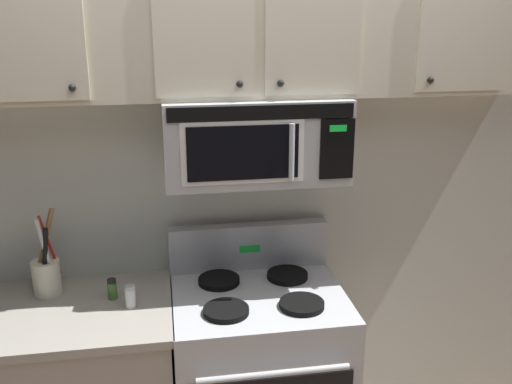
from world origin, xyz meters
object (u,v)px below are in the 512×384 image
object	(u,v)px
spice_jar	(112,289)
over_range_microwave	(254,138)
salt_shaker	(130,296)
utensil_crock_cream	(46,273)
stove_range	(258,378)

from	to	relation	value
spice_jar	over_range_microwave	bearing A→B (deg)	4.85
over_range_microwave	salt_shaker	bearing A→B (deg)	-165.61
utensil_crock_cream	spice_jar	world-z (taller)	utensil_crock_cream
over_range_microwave	salt_shaker	world-z (taller)	over_range_microwave
over_range_microwave	spice_jar	world-z (taller)	over_range_microwave
stove_range	salt_shaker	xyz separation A→B (m)	(-0.55, -0.02, 0.48)
utensil_crock_cream	salt_shaker	world-z (taller)	utensil_crock_cream
stove_range	salt_shaker	size ratio (longest dim) A/B	11.48
stove_range	spice_jar	world-z (taller)	stove_range
utensil_crock_cream	salt_shaker	distance (m)	0.40
utensil_crock_cream	salt_shaker	size ratio (longest dim) A/B	4.05
over_range_microwave	utensil_crock_cream	distance (m)	1.07
spice_jar	salt_shaker	bearing A→B (deg)	-47.31
stove_range	utensil_crock_cream	bearing A→B (deg)	170.74
over_range_microwave	utensil_crock_cream	size ratio (longest dim) A/B	1.92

